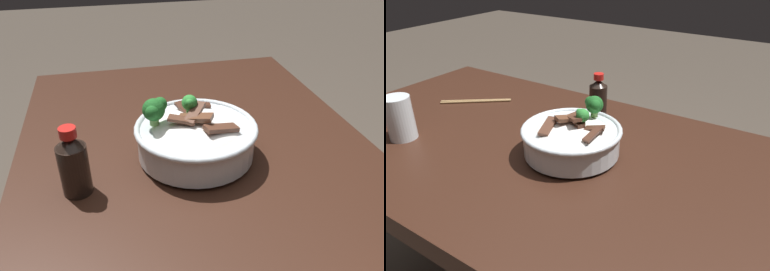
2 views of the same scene
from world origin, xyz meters
The scene contains 5 objects.
dining_table centered at (0.00, 0.00, 0.65)m, with size 1.31×0.76×0.76m.
rice_bowl centered at (-0.13, -0.01, 0.81)m, with size 0.25×0.25×0.13m.
drinking_glass centered at (0.30, 0.16, 0.81)m, with size 0.07×0.07×0.12m.
chopsticks_pair centered at (0.33, -0.12, 0.76)m, with size 0.19×0.15×0.01m.
soy_sauce_bottle centered at (-0.07, -0.25, 0.82)m, with size 0.05×0.05×0.13m.
Camera 2 is at (-0.57, 0.65, 1.23)m, focal length 34.54 mm.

